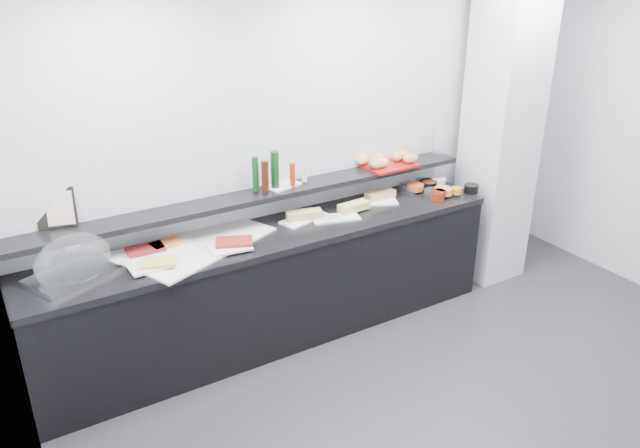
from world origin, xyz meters
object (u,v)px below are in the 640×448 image
framed_print (56,208)px  condiment_tray (283,185)px  bread_tray (389,165)px  cloche_base (70,275)px  carafe (439,139)px  sandwich_plate_mid (335,218)px

framed_print → condiment_tray: size_ratio=0.97×
framed_print → bread_tray: 2.57m
condiment_tray → bread_tray: bread_tray is taller
framed_print → condiment_tray: framed_print is taller
cloche_base → carafe: (3.12, 0.15, 0.38)m
cloche_base → carafe: 3.15m
framed_print → bread_tray: framed_print is taller
bread_tray → framed_print: bearing=174.8°
cloche_base → condiment_tray: bearing=-18.2°
cloche_base → framed_print: 0.45m
cloche_base → carafe: bearing=-21.8°
sandwich_plate_mid → carafe: bearing=25.8°
cloche_base → condiment_tray: condiment_tray is taller
sandwich_plate_mid → framed_print: size_ratio=1.41×
cloche_base → condiment_tray: size_ratio=1.83×
framed_print → condiment_tray: bearing=7.9°
condiment_tray → carafe: (1.51, -0.03, 0.14)m
cloche_base → carafe: carafe is taller
framed_print → carafe: (3.10, -0.12, 0.02)m
framed_print → bread_tray: size_ratio=0.61×
cloche_base → bread_tray: bearing=-21.6°
carafe → cloche_base: bearing=-177.3°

